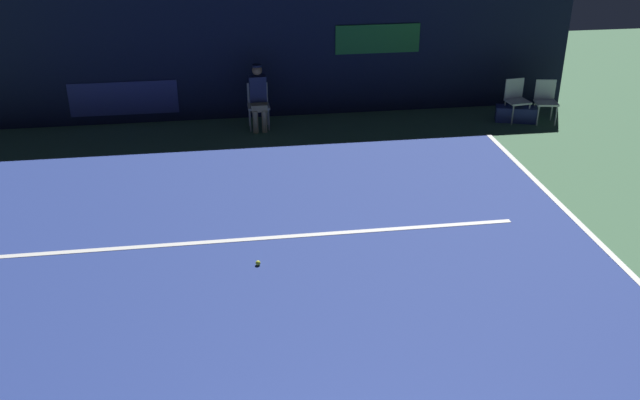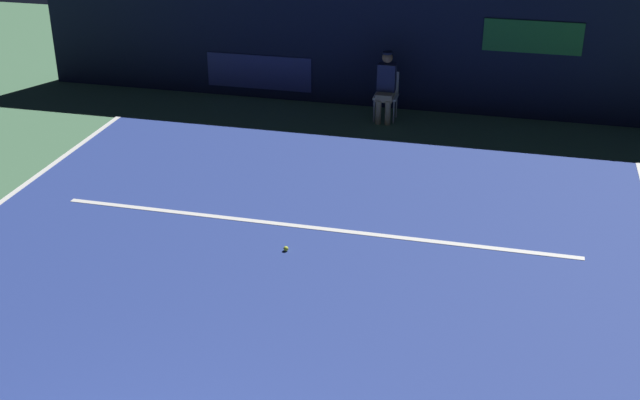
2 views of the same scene
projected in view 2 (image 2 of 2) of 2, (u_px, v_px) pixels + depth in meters
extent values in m
plane|color=#4C7A56|center=(271.00, 300.00, 10.13)|extent=(28.61, 28.61, 0.00)
cube|color=navy|center=(271.00, 299.00, 10.13)|extent=(9.65, 11.15, 0.01)
cube|color=white|center=(311.00, 227.00, 11.83)|extent=(7.53, 0.10, 0.01)
cube|color=#141933|center=(382.00, 41.00, 16.17)|extent=(14.19, 0.30, 2.60)
cube|color=navy|center=(259.00, 72.00, 16.89)|extent=(2.20, 0.04, 0.70)
cube|color=#1E6B2D|center=(533.00, 37.00, 15.29)|extent=(1.80, 0.04, 0.60)
cube|color=white|center=(386.00, 97.00, 15.74)|extent=(0.44, 0.40, 0.04)
cube|color=white|center=(388.00, 82.00, 15.82)|extent=(0.42, 0.03, 0.42)
cylinder|color=#B2B2B7|center=(374.00, 110.00, 15.73)|extent=(0.03, 0.03, 0.46)
cylinder|color=#B2B2B7|center=(394.00, 112.00, 15.65)|extent=(0.03, 0.03, 0.46)
cylinder|color=#B2B2B7|center=(377.00, 105.00, 16.03)|extent=(0.03, 0.03, 0.46)
cylinder|color=#B2B2B7|center=(396.00, 106.00, 15.95)|extent=(0.03, 0.03, 0.46)
cube|color=tan|center=(385.00, 96.00, 15.65)|extent=(0.32, 0.40, 0.14)
cylinder|color=tan|center=(378.00, 112.00, 15.63)|extent=(0.11, 0.11, 0.46)
cylinder|color=tan|center=(388.00, 113.00, 15.59)|extent=(0.11, 0.11, 0.46)
cube|color=#23284C|center=(387.00, 77.00, 15.62)|extent=(0.34, 0.22, 0.52)
sphere|color=#8C6647|center=(387.00, 58.00, 15.45)|extent=(0.20, 0.20, 0.20)
cylinder|color=#141933|center=(388.00, 53.00, 15.42)|extent=(0.19, 0.19, 0.04)
sphere|color=#CCE033|center=(286.00, 249.00, 11.20)|extent=(0.07, 0.07, 0.07)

